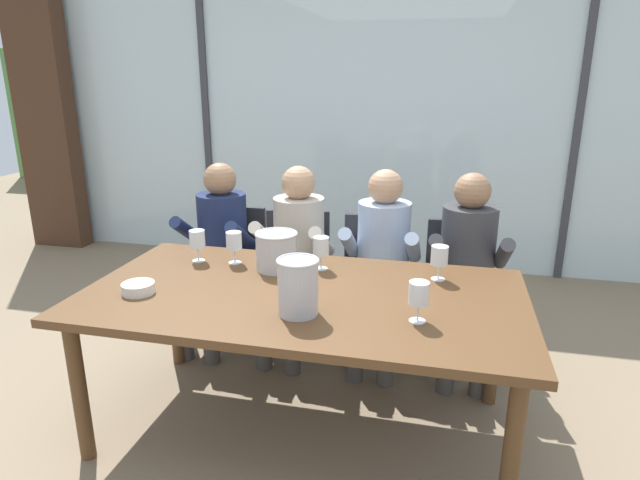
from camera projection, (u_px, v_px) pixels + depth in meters
name	position (u px, v px, depth m)	size (l,w,h in m)	color
ground	(342.00, 337.00, 3.67)	(14.00, 14.00, 0.00)	#847056
window_glass_panel	(378.00, 124.00, 4.76)	(7.26, 0.03, 2.60)	silver
window_mullion_left	(207.00, 120.00, 5.10)	(0.06, 0.06, 2.60)	#38383D
window_mullion_right	(577.00, 128.00, 4.38)	(0.06, 0.06, 2.60)	#38383D
hillside_vineyard	(411.00, 116.00, 8.71)	(13.26, 2.40, 2.13)	#568942
curtain_heavy_drape	(46.00, 118.00, 5.31)	(0.56, 0.20, 2.60)	#472D1E
dining_table	(303.00, 306.00, 2.54)	(2.06, 1.09, 0.74)	brown
chair_near_curtain	(232.00, 262.00, 3.64)	(0.45, 0.45, 0.86)	#232328
chair_left_of_center	(296.00, 268.00, 3.53)	(0.50, 0.50, 0.86)	#232328
chair_center	(376.00, 274.00, 3.42)	(0.49, 0.49, 0.86)	#232328
chair_right_of_center	(460.00, 282.00, 3.30)	(0.48, 0.48, 0.86)	#232328
person_navy_polo	(218.00, 243.00, 3.48)	(0.48, 0.63, 1.18)	#192347
person_beige_jumper	(295.00, 249.00, 3.36)	(0.48, 0.63, 1.18)	#B7AD9E
person_pale_blue_shirt	(381.00, 255.00, 3.24)	(0.47, 0.62, 1.18)	#9EB2D1
person_charcoal_jacket	(467.00, 262.00, 3.13)	(0.47, 0.62, 1.18)	#38383D
ice_bucket_primary	(277.00, 250.00, 2.78)	(0.22, 0.22, 0.20)	#B7B7BC
ice_bucket_secondary	(298.00, 286.00, 2.25)	(0.18, 0.18, 0.25)	#B7B7BC
tasting_bowl	(138.00, 288.00, 2.50)	(0.15, 0.15, 0.05)	silver
wine_glass_by_left_taster	(439.00, 257.00, 2.64)	(0.08, 0.08, 0.17)	silver
wine_glass_near_bucket	(197.00, 240.00, 2.90)	(0.08, 0.08, 0.17)	silver
wine_glass_center_pour	(321.00, 248.00, 2.78)	(0.08, 0.08, 0.17)	silver
wine_glass_by_right_taster	(419.00, 295.00, 2.18)	(0.08, 0.08, 0.17)	silver
wine_glass_spare_empty	(234.00, 242.00, 2.87)	(0.08, 0.08, 0.17)	silver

